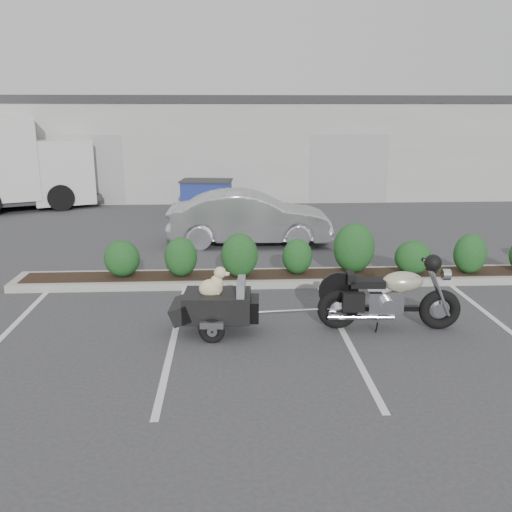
{
  "coord_description": "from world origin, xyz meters",
  "views": [
    {
      "loc": [
        -0.62,
        -8.54,
        3.45
      ],
      "look_at": [
        -0.1,
        1.48,
        0.75
      ],
      "focal_mm": 38.0,
      "sensor_mm": 36.0,
      "label": 1
    }
  ],
  "objects_px": {
    "pet_trailer": "(216,304)",
    "dumpster": "(207,196)",
    "sedan": "(250,218)",
    "motorcycle": "(389,298)"
  },
  "relations": [
    {
      "from": "pet_trailer",
      "to": "sedan",
      "type": "xyz_separation_m",
      "value": [
        0.77,
        5.93,
        0.24
      ]
    },
    {
      "from": "sedan",
      "to": "dumpster",
      "type": "height_order",
      "value": "sedan"
    },
    {
      "from": "motorcycle",
      "to": "pet_trailer",
      "type": "height_order",
      "value": "motorcycle"
    },
    {
      "from": "dumpster",
      "to": "pet_trailer",
      "type": "bearing_deg",
      "value": -80.42
    },
    {
      "from": "motorcycle",
      "to": "dumpster",
      "type": "xyz_separation_m",
      "value": [
        -3.32,
        10.67,
        0.04
      ]
    },
    {
      "from": "sedan",
      "to": "dumpster",
      "type": "relative_size",
      "value": 2.3
    },
    {
      "from": "motorcycle",
      "to": "pet_trailer",
      "type": "distance_m",
      "value": 2.78
    },
    {
      "from": "dumpster",
      "to": "sedan",
      "type": "bearing_deg",
      "value": -67.8
    },
    {
      "from": "pet_trailer",
      "to": "dumpster",
      "type": "height_order",
      "value": "dumpster"
    },
    {
      "from": "sedan",
      "to": "pet_trailer",
      "type": "bearing_deg",
      "value": 173.43
    }
  ]
}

